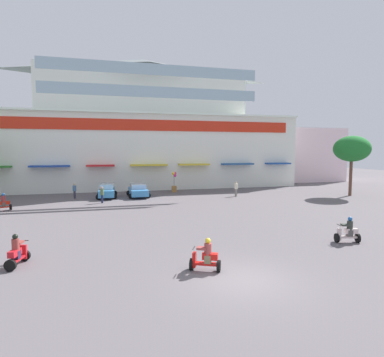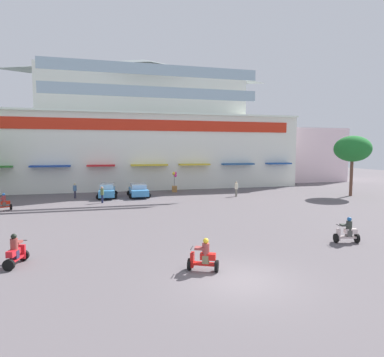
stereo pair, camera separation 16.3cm
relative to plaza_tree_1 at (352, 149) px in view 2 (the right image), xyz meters
The scene contains 14 objects.
ground_plane 23.55m from the plaza_tree_1, 163.49° to the right, with size 128.00×128.00×0.00m, color #5E575B.
colonial_building 27.99m from the plaza_tree_1, 142.06° to the left, with size 42.55×18.25×18.54m.
flank_building_right 20.56m from the plaza_tree_1, 73.80° to the left, with size 11.63×10.92×8.86m.
plaza_tree_1 is the anchor object (origin of this frame).
parked_car_0 28.31m from the plaza_tree_1, 168.64° to the left, with size 2.35×4.39×1.55m.
parked_car_1 24.96m from the plaza_tree_1, 167.63° to the left, with size 2.51×4.34×1.45m.
scooter_rider_2 21.78m from the plaza_tree_1, 130.97° to the right, with size 1.43×0.86×1.50m.
scooter_rider_4 29.83m from the plaza_tree_1, 141.88° to the right, with size 1.44×1.05×1.48m.
scooter_rider_5 36.54m from the plaza_tree_1, behind, with size 1.53×1.06×1.55m.
scooter_rider_6 35.26m from the plaza_tree_1, 153.85° to the right, with size 0.83×1.56×1.53m.
pedestrian_0 31.68m from the plaza_tree_1, 169.22° to the left, with size 0.48×0.48×1.66m.
pedestrian_1 28.27m from the plaza_tree_1, behind, with size 0.42×0.42×1.66m.
pedestrian_2 14.10m from the plaza_tree_1, 167.98° to the left, with size 0.50×0.50×1.71m.
balloon_vendor_cart 21.36m from the plaza_tree_1, 156.23° to the left, with size 0.72×0.98×2.57m.
Camera 2 is at (-5.13, -11.96, 5.34)m, focal length 30.27 mm.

